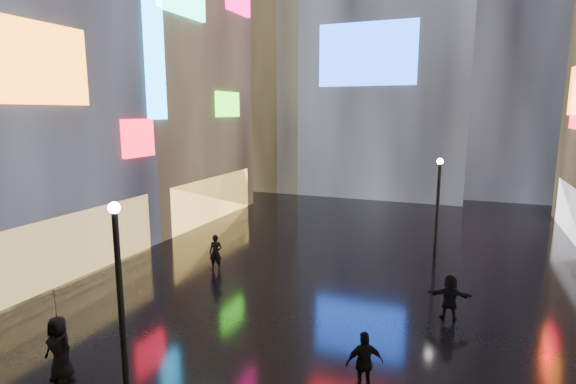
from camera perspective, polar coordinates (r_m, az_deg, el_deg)
The scene contains 11 objects.
ground at distance 22.33m, azimuth 7.70°, elevation -9.31°, with size 140.00×140.00×0.00m, color black.
building_left_far at distance 33.94m, azimuth -17.25°, elevation 15.77°, with size 10.28×12.00×22.00m.
tower_flank_right at distance 47.63m, azimuth 27.98°, elevation 20.65°, with size 12.00×12.00×34.00m, color black.
tower_flank_left at distance 46.85m, azimuth -2.49°, elevation 17.01°, with size 10.00×10.00×26.00m, color black.
lamp_near at distance 12.55m, azimuth -20.59°, elevation -11.33°, with size 0.30×0.30×5.20m.
lamp_far at distance 23.17m, azimuth 18.46°, elevation -1.47°, with size 0.30×0.30×5.20m.
pedestrian_3 at distance 12.85m, azimuth 9.69°, elevation -20.60°, with size 1.01×0.42×1.73m, color black.
pedestrian_4 at distance 14.70m, azimuth -27.05°, elevation -17.21°, with size 0.90×0.58×1.83m, color black.
pedestrian_5 at distance 17.53m, azimuth 19.84°, elevation -12.48°, with size 1.55×0.49×1.67m, color black.
pedestrian_6 at distance 21.62m, azimuth -9.17°, elevation -7.62°, with size 0.62×0.41×1.70m, color black.
umbrella_2 at distance 14.17m, azimuth -27.49°, elevation -12.39°, with size 0.91×0.93×0.83m, color black.
Camera 1 is at (4.95, -0.48, 7.40)m, focal length 28.00 mm.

